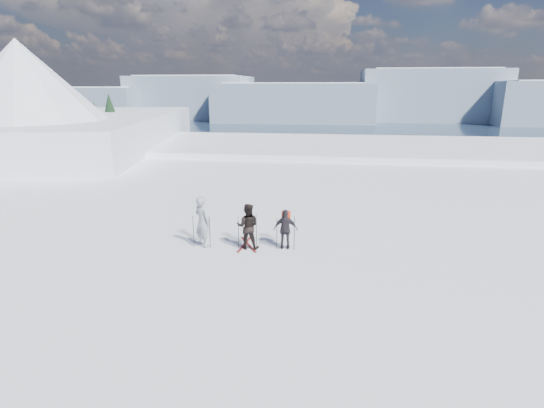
{
  "coord_description": "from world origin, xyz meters",
  "views": [
    {
      "loc": [
        0.54,
        -10.95,
        5.79
      ],
      "look_at": [
        -1.44,
        3.0,
        1.86
      ],
      "focal_mm": 28.0,
      "sensor_mm": 36.0,
      "label": 1
    }
  ],
  "objects": [
    {
      "name": "near_ridge",
      "position": [
        -26.56,
        29.34,
        -3.48
      ],
      "size": [
        31.37,
        35.68,
        25.62
      ],
      "color": "white",
      "rests_on": "ground"
    },
    {
      "name": "skier_dark",
      "position": [
        -2.4,
        3.45,
        0.85
      ],
      "size": [
        0.83,
        0.65,
        1.7
      ],
      "primitive_type": "imported",
      "rotation": [
        0.0,
        0.0,
        3.15
      ],
      "color": "black",
      "rests_on": "ground"
    },
    {
      "name": "skis_loose",
      "position": [
        -2.53,
        3.78,
        0.01
      ],
      "size": [
        0.9,
        1.7,
        0.03
      ],
      "color": "black",
      "rests_on": "ground"
    },
    {
      "name": "backpack",
      "position": [
        -1.04,
        3.84,
        1.71
      ],
      "size": [
        0.33,
        0.19,
        0.42
      ],
      "primitive_type": "cube",
      "rotation": [
        0.0,
        0.0,
        3.19
      ],
      "color": "red",
      "rests_on": "skier_pack"
    },
    {
      "name": "far_mountain_range",
      "position": [
        29.6,
        454.78,
        -7.19
      ],
      "size": [
        770.0,
        110.0,
        53.0
      ],
      "color": "slate",
      "rests_on": "ground"
    },
    {
      "name": "skier_pack",
      "position": [
        -1.03,
        3.59,
        0.75
      ],
      "size": [
        0.89,
        0.41,
        1.49
      ],
      "primitive_type": "imported",
      "rotation": [
        0.0,
        0.0,
        3.19
      ],
      "color": "black",
      "rests_on": "ground"
    },
    {
      "name": "lake_basin",
      "position": [
        0.0,
        30.0,
        -6.5
      ],
      "size": [
        820.0,
        820.0,
        71.62
      ],
      "color": "white",
      "rests_on": "ground"
    },
    {
      "name": "ski_poles",
      "position": [
        -2.5,
        3.39,
        0.62
      ],
      "size": [
        3.74,
        0.26,
        1.34
      ],
      "color": "black",
      "rests_on": "ground"
    },
    {
      "name": "skier_grey",
      "position": [
        -4.11,
        3.43,
        0.96
      ],
      "size": [
        0.84,
        0.78,
        1.92
      ],
      "primitive_type": "imported",
      "rotation": [
        0.0,
        0.0,
        2.52
      ],
      "color": "gray",
      "rests_on": "ground"
    }
  ]
}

